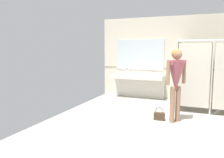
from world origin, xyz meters
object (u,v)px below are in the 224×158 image
Objects in this scene: person_standing at (176,76)px; soap_dispenser at (127,71)px; handbag at (159,116)px; paper_cup at (129,73)px.

soap_dispenser is (-1.95, 2.33, -0.17)m from person_standing.
person_standing is 3.05m from soap_dispenser.
handbag is 2.71m from paper_cup.
person_standing reaches higher than handbag.
handbag is at bearing -55.78° from soap_dispenser.
soap_dispenser is 0.24m from paper_cup.
paper_cup is (0.13, -0.20, -0.03)m from soap_dispenser.
person_standing is 2.81m from paper_cup.
handbag is at bearing -55.74° from paper_cup.
person_standing is at bearing 0.86° from handbag.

